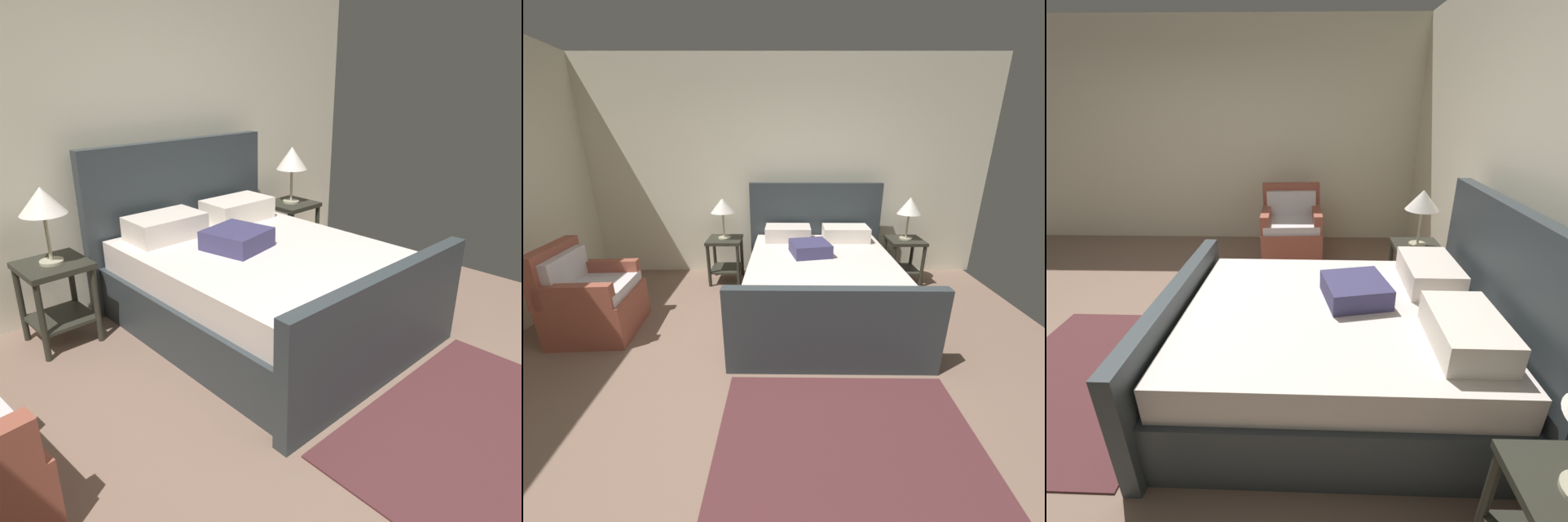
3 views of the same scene
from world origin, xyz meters
The scene contains 9 objects.
ground_plane centered at (0.00, 0.00, -0.01)m, with size 5.30×5.71×0.02m, color #816555.
wall_back centered at (0.00, 2.92, 1.41)m, with size 5.42×0.12×2.81m, color #EFE8CC.
bed centered at (0.38, 1.69, 0.36)m, with size 1.76×2.18×1.30m.
nightstand_right centered at (1.57, 2.44, 0.40)m, with size 0.44×0.44×0.60m.
table_lamp_right centered at (1.57, 2.44, 1.02)m, with size 0.30×0.30×0.54m.
nightstand_left centered at (-0.81, 2.47, 0.40)m, with size 0.44×0.44×0.60m.
table_lamp_left centered at (-0.81, 2.47, 1.02)m, with size 0.30×0.30×0.53m.
armchair centered at (-1.91, 1.21, 0.35)m, with size 0.77×0.76×0.90m.
area_rug centered at (0.38, -0.14, 0.01)m, with size 1.66×1.28×0.01m, color #51292B.
Camera 2 is at (-0.02, -1.58, 1.78)m, focal length 22.05 mm.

